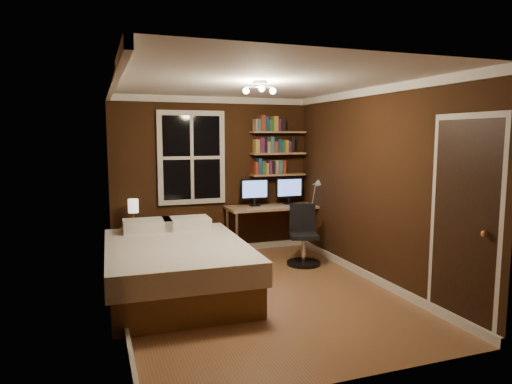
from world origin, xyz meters
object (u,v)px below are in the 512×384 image
object	(u,v)px
bedside_lamp	(134,214)
desk_lamp	(316,192)
monitor_left	(255,192)
desk	(276,209)
monitor_right	(289,191)
office_chair	(303,243)
radiator	(182,237)
bed	(176,266)
nightstand	(135,246)

from	to	relation	value
bedside_lamp	desk_lamp	bearing A→B (deg)	-4.64
bedside_lamp	monitor_left	world-z (taller)	monitor_left
desk_lamp	desk	bearing A→B (deg)	164.75
desk	monitor_right	xyz separation A→B (m)	(0.27, 0.08, 0.28)
monitor_left	office_chair	bearing A→B (deg)	-63.30
monitor_left	office_chair	distance (m)	1.20
radiator	desk_lamp	distance (m)	2.28
bedside_lamp	desk	distance (m)	2.24
bedside_lamp	desk_lamp	size ratio (longest dim) A/B	0.99
bedside_lamp	bed	bearing A→B (deg)	-76.05
bed	monitor_right	bearing A→B (deg)	36.62
monitor_right	desk_lamp	world-z (taller)	desk_lamp
monitor_right	monitor_left	bearing A→B (deg)	180.00
bedside_lamp	office_chair	world-z (taller)	bedside_lamp
nightstand	desk_lamp	world-z (taller)	desk_lamp
monitor_left	monitor_right	distance (m)	0.61
bed	monitor_right	size ratio (longest dim) A/B	4.94
monitor_left	radiator	bearing A→B (deg)	173.72
nightstand	desk_lamp	bearing A→B (deg)	12.25
nightstand	office_chair	distance (m)	2.51
radiator	desk_lamp	world-z (taller)	desk_lamp
bed	desk_lamp	size ratio (longest dim) A/B	5.22
radiator	desk	distance (m)	1.57
monitor_left	desk_lamp	bearing A→B (deg)	-14.62
desk_lamp	bed	bearing A→B (deg)	-153.63
bed	bedside_lamp	xyz separation A→B (m)	(-0.37, 1.48, 0.42)
nightstand	monitor_left	distance (m)	2.03
monitor_left	monitor_right	bearing A→B (deg)	0.00
bedside_lamp	office_chair	distance (m)	2.54
radiator	office_chair	bearing A→B (deg)	-32.29
bed	bedside_lamp	distance (m)	1.58
nightstand	office_chair	bearing A→B (deg)	-3.45
nightstand	radiator	distance (m)	0.75
monitor_left	office_chair	size ratio (longest dim) A/B	0.52
office_chair	bedside_lamp	bearing A→B (deg)	177.43
bedside_lamp	monitor_right	world-z (taller)	monitor_right
bed	nightstand	distance (m)	1.52
nightstand	bedside_lamp	bearing A→B (deg)	0.00
desk	office_chair	bearing A→B (deg)	-82.19
bed	office_chair	world-z (taller)	office_chair
bedside_lamp	desk_lamp	xyz separation A→B (m)	(2.88, -0.23, 0.23)
office_chair	desk_lamp	bearing A→B (deg)	67.99
desk	bed	bearing A→B (deg)	-142.78
monitor_left	office_chair	world-z (taller)	monitor_left
monitor_left	bed	bearing A→B (deg)	-135.59
bedside_lamp	monitor_left	size ratio (longest dim) A/B	0.94
nightstand	office_chair	world-z (taller)	office_chair
monitor_right	bed	bearing A→B (deg)	-144.95
nightstand	monitor_right	distance (m)	2.61
bed	desk_lamp	world-z (taller)	desk_lamp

